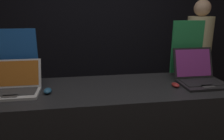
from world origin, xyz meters
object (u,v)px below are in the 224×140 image
at_px(promo_stand_back, 187,49).
at_px(laptop_front, 14,86).
at_px(mouse_front, 48,91).
at_px(laptop_back, 199,75).
at_px(mouse_back, 176,85).
at_px(promo_stand_front, 19,58).
at_px(person_bystander, 196,64).

bearing_deg(promo_stand_back, laptop_front, -170.62).
distance_m(laptop_front, mouse_front, 0.26).
bearing_deg(laptop_back, mouse_front, -177.49).
bearing_deg(mouse_front, mouse_back, -0.52).
bearing_deg(mouse_front, promo_stand_back, 13.60).
bearing_deg(laptop_front, promo_stand_front, 90.00).
bearing_deg(mouse_front, promo_stand_front, 130.93).
distance_m(laptop_front, person_bystander, 2.25).
height_order(laptop_back, mouse_back, laptop_back).
xyz_separation_m(laptop_front, laptop_back, (1.53, 0.00, 0.01)).
bearing_deg(person_bystander, promo_stand_back, -127.13).
xyz_separation_m(laptop_front, mouse_front, (0.26, -0.06, -0.04)).
bearing_deg(person_bystander, laptop_back, -118.86).
height_order(mouse_front, promo_stand_front, promo_stand_front).
bearing_deg(mouse_back, promo_stand_front, 166.75).
distance_m(mouse_front, promo_stand_back, 1.33).
relative_size(promo_stand_front, person_bystander, 0.28).
bearing_deg(promo_stand_back, laptop_back, -90.00).
distance_m(promo_stand_front, person_bystander, 2.18).
bearing_deg(mouse_back, person_bystander, 52.97).
height_order(promo_stand_front, promo_stand_back, promo_stand_back).
bearing_deg(laptop_back, person_bystander, 61.14).
xyz_separation_m(laptop_back, person_bystander, (0.51, 0.93, -0.15)).
bearing_deg(laptop_front, person_bystander, 24.45).
height_order(laptop_back, person_bystander, person_bystander).
bearing_deg(laptop_back, laptop_front, -179.99).
bearing_deg(laptop_back, promo_stand_back, 90.00).
bearing_deg(person_bystander, promo_stand_front, -161.35).
bearing_deg(laptop_front, laptop_back, 0.01).
distance_m(promo_stand_back, person_bystander, 0.91).
height_order(laptop_front, mouse_back, laptop_front).
relative_size(promo_stand_front, mouse_back, 5.02).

